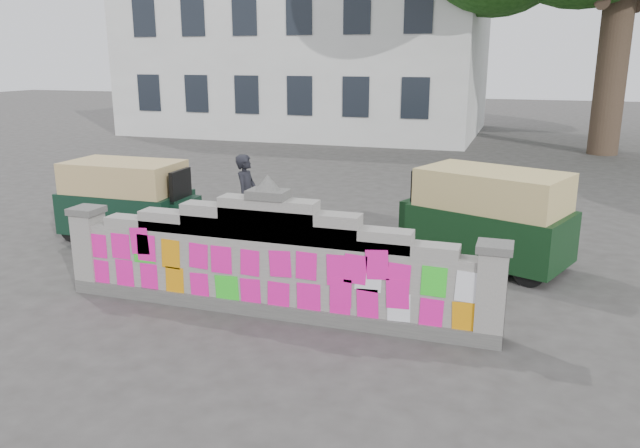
# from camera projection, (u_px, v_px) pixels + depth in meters

# --- Properties ---
(ground) EXTENTS (100.00, 100.00, 0.00)m
(ground) POSITION_uv_depth(u_px,v_px,m) (271.00, 313.00, 8.92)
(ground) COLOR #383533
(ground) RESTS_ON ground
(parapet_wall) EXTENTS (6.48, 0.44, 2.01)m
(parapet_wall) POSITION_uv_depth(u_px,v_px,m) (269.00, 263.00, 8.72)
(parapet_wall) COLOR #4C4C49
(parapet_wall) RESTS_ON ground
(building) EXTENTS (16.00, 10.00, 8.90)m
(building) POSITION_uv_depth(u_px,v_px,m) (312.00, 47.00, 30.16)
(building) COLOR silver
(building) RESTS_ON ground
(cyclist_bike) EXTENTS (1.79, 0.70, 0.93)m
(cyclist_bike) POSITION_uv_depth(u_px,v_px,m) (248.00, 226.00, 11.77)
(cyclist_bike) COLOR black
(cyclist_bike) RESTS_ON ground
(cyclist_rider) EXTENTS (0.40, 0.59, 1.57)m
(cyclist_rider) POSITION_uv_depth(u_px,v_px,m) (247.00, 209.00, 11.68)
(cyclist_rider) COLOR black
(cyclist_rider) RESTS_ON ground
(pedestrian) EXTENTS (0.84, 0.89, 1.46)m
(pedestrian) POSITION_uv_depth(u_px,v_px,m) (470.00, 219.00, 11.20)
(pedestrian) COLOR green
(pedestrian) RESTS_ON ground
(rickshaw_left) EXTENTS (2.83, 1.35, 1.56)m
(rickshaw_left) POSITION_uv_depth(u_px,v_px,m) (129.00, 199.00, 12.41)
(rickshaw_left) COLOR black
(rickshaw_left) RESTS_ON ground
(rickshaw_right) EXTENTS (3.12, 2.25, 1.68)m
(rickshaw_right) POSITION_uv_depth(u_px,v_px,m) (487.00, 216.00, 10.82)
(rickshaw_right) COLOR black
(rickshaw_right) RESTS_ON ground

